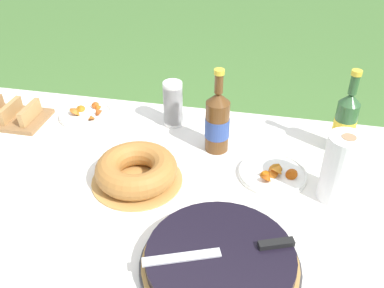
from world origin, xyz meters
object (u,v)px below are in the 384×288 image
(serving_knife, at_px, (232,250))
(cup_stack, at_px, (172,104))
(bundt_cake, at_px, (136,170))
(paper_towel_roll, at_px, (341,168))
(snack_plate_near, at_px, (273,173))
(cider_bottle_amber, at_px, (217,122))
(cider_bottle_green, at_px, (345,122))
(snack_plate_left, at_px, (86,114))
(bread_board, at_px, (12,115))
(berry_tart, at_px, (220,261))

(serving_knife, xyz_separation_m, cup_stack, (-0.31, 0.63, 0.02))
(bundt_cake, relative_size, paper_towel_roll, 1.32)
(bundt_cake, relative_size, snack_plate_near, 1.29)
(cider_bottle_amber, bearing_deg, cider_bottle_green, 10.87)
(snack_plate_left, height_order, bread_board, bread_board)
(bundt_cake, bearing_deg, paper_towel_roll, 4.73)
(berry_tart, height_order, snack_plate_left, berry_tart)
(cup_stack, bearing_deg, berry_tart, -66.46)
(cider_bottle_green, height_order, snack_plate_near, cider_bottle_green)
(berry_tart, bearing_deg, snack_plate_near, 74.61)
(cider_bottle_green, xyz_separation_m, cider_bottle_amber, (-0.42, -0.08, -0.00))
(cider_bottle_amber, xyz_separation_m, paper_towel_roll, (0.39, -0.18, -0.00))
(cider_bottle_green, xyz_separation_m, snack_plate_left, (-0.96, 0.03, -0.10))
(cup_stack, xyz_separation_m, cider_bottle_green, (0.61, -0.05, 0.02))
(cider_bottle_amber, distance_m, bread_board, 0.81)
(serving_knife, bearing_deg, snack_plate_left, -64.79)
(berry_tart, bearing_deg, paper_towel_roll, 48.55)
(snack_plate_near, bearing_deg, berry_tart, -105.39)
(bundt_cake, xyz_separation_m, cider_bottle_green, (0.64, 0.31, 0.07))
(berry_tart, height_order, snack_plate_near, snack_plate_near)
(snack_plate_left, distance_m, paper_towel_roll, 0.97)
(serving_knife, distance_m, cup_stack, 0.70)
(bundt_cake, distance_m, bread_board, 0.64)
(bundt_cake, xyz_separation_m, cider_bottle_amber, (0.22, 0.23, 0.07))
(serving_knife, bearing_deg, bread_board, -51.49)
(serving_knife, height_order, cider_bottle_amber, cider_bottle_amber)
(cup_stack, distance_m, cider_bottle_amber, 0.23)
(cup_stack, distance_m, paper_towel_roll, 0.65)
(paper_towel_roll, bearing_deg, snack_plate_near, 161.30)
(paper_towel_roll, bearing_deg, cider_bottle_amber, 155.44)
(snack_plate_near, distance_m, paper_towel_roll, 0.22)
(serving_knife, bearing_deg, paper_towel_roll, -151.07)
(bundt_cake, distance_m, cider_bottle_amber, 0.32)
(cider_bottle_green, bearing_deg, cup_stack, 175.60)
(serving_knife, xyz_separation_m, snack_plate_near, (0.08, 0.39, -0.05))
(snack_plate_left, bearing_deg, cup_stack, 2.40)
(paper_towel_roll, bearing_deg, berry_tart, -131.45)
(serving_knife, xyz_separation_m, bundt_cake, (-0.33, 0.28, -0.02))
(berry_tart, height_order, bread_board, bread_board)
(berry_tart, bearing_deg, serving_knife, 21.42)
(berry_tart, height_order, cider_bottle_amber, cider_bottle_amber)
(cup_stack, relative_size, snack_plate_near, 0.79)
(cider_bottle_amber, bearing_deg, cup_stack, 146.00)
(snack_plate_near, relative_size, snack_plate_left, 1.06)
(berry_tart, height_order, bundt_cake, bundt_cake)
(berry_tart, bearing_deg, snack_plate_left, 134.92)
(snack_plate_near, bearing_deg, bundt_cake, -164.78)
(cup_stack, height_order, cider_bottle_green, cider_bottle_green)
(cup_stack, xyz_separation_m, paper_towel_roll, (0.58, -0.31, 0.02))
(paper_towel_roll, bearing_deg, bread_board, 170.21)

